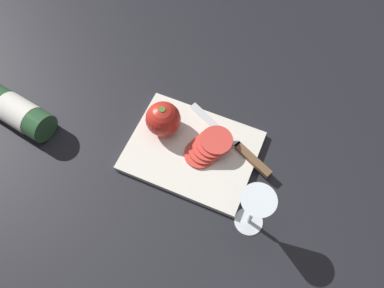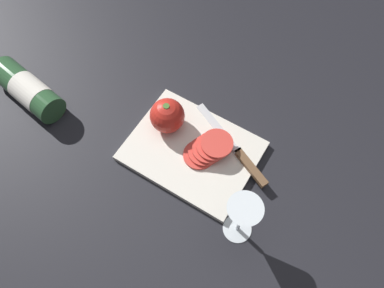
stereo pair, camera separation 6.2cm
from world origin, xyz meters
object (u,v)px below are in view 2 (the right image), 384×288
object	(u,v)px
knife	(244,159)
wine_glass	(242,216)
whole_tomato	(167,116)
tomato_slice_stack_near	(208,149)
wine_bottle	(25,88)

from	to	relation	value
knife	wine_glass	bearing A→B (deg)	138.42
wine_glass	whole_tomato	world-z (taller)	wine_glass
whole_tomato	knife	distance (m)	0.22
tomato_slice_stack_near	wine_glass	bearing A→B (deg)	140.20
wine_glass	whole_tomato	bearing A→B (deg)	-26.83
wine_bottle	tomato_slice_stack_near	distance (m)	0.52
tomato_slice_stack_near	whole_tomato	bearing A→B (deg)	-6.48
wine_bottle	wine_glass	size ratio (longest dim) A/B	2.26
wine_bottle	knife	size ratio (longest dim) A/B	1.34
whole_tomato	tomato_slice_stack_near	world-z (taller)	whole_tomato
wine_glass	whole_tomato	xyz separation A→B (m)	(0.28, -0.14, -0.04)
knife	tomato_slice_stack_near	world-z (taller)	tomato_slice_stack_near
wine_glass	whole_tomato	size ratio (longest dim) A/B	1.73
wine_bottle	whole_tomato	distance (m)	0.40
wine_glass	tomato_slice_stack_near	bearing A→B (deg)	-39.80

